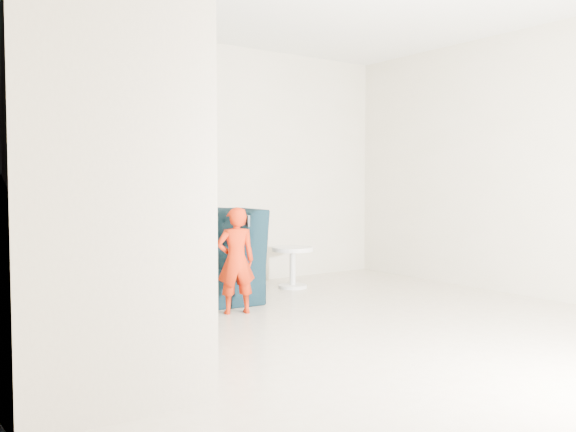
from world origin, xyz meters
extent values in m
plane|color=tan|center=(0.00, 0.00, 0.00)|extent=(5.50, 5.50, 0.00)
plane|color=#B7AF95|center=(0.00, 2.75, 1.35)|extent=(5.00, 0.00, 5.00)
plane|color=#B7AF95|center=(2.50, 0.00, 1.35)|extent=(0.00, 5.50, 5.50)
imported|color=black|center=(-0.49, 2.13, 0.45)|extent=(1.50, 1.35, 0.90)
imported|color=#A80505|center=(-0.33, 1.32, 0.47)|extent=(0.39, 0.31, 0.94)
cylinder|color=silver|center=(0.85, 2.10, 0.43)|extent=(0.45, 0.45, 0.05)
cylinder|color=silver|center=(0.85, 2.10, 0.20)|extent=(0.07, 0.07, 0.41)
cylinder|color=silver|center=(0.85, 2.10, 0.02)|extent=(0.32, 0.32, 0.03)
cube|color=#ADA089|center=(-2.00, 2.35, 0.14)|extent=(1.00, 0.30, 0.27)
cube|color=#ADA089|center=(-2.00, 2.05, 0.27)|extent=(1.00, 0.30, 0.54)
cube|color=#ADA089|center=(-2.00, 1.75, 0.41)|extent=(1.00, 0.30, 0.81)
cube|color=#ADA089|center=(-2.00, 1.45, 0.54)|extent=(1.00, 0.30, 1.08)
cube|color=#ADA089|center=(-2.00, 1.15, 0.68)|extent=(1.00, 0.30, 1.35)
cube|color=#ADA089|center=(-2.00, 0.85, 0.81)|extent=(1.00, 0.30, 1.62)
cube|color=#ADA089|center=(-2.00, 0.55, 0.95)|extent=(1.00, 0.30, 1.89)
cube|color=#ADA089|center=(-2.00, 0.25, 1.08)|extent=(1.00, 0.30, 2.16)
cube|color=#ADA089|center=(-2.00, -0.05, 1.22)|extent=(1.00, 0.30, 2.43)
cube|color=#ADA089|center=(-2.00, -0.35, 1.35)|extent=(1.00, 0.30, 2.70)
cylinder|color=silver|center=(-1.50, 1.00, 2.25)|extent=(0.04, 3.03, 2.73)
cylinder|color=silver|center=(-1.50, 2.50, 0.50)|extent=(0.04, 0.04, 1.00)
cube|color=black|center=(-0.48, 2.48, 0.69)|extent=(0.40, 0.19, 0.40)
cube|color=black|center=(-1.04, 2.16, 0.56)|extent=(0.05, 0.55, 0.61)
cube|color=black|center=(-0.23, 1.27, 0.81)|extent=(0.03, 0.05, 0.10)
camera|label=1|loc=(-3.02, -3.28, 1.14)|focal=38.00mm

